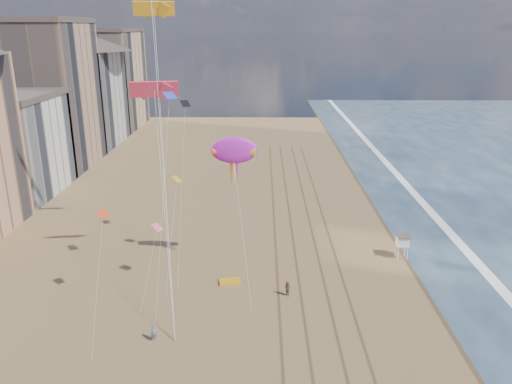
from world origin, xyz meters
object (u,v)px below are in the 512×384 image
(lifeguard_stand, at_px, (403,241))
(kite_flyer_a, at_px, (154,333))
(show_kite, at_px, (234,151))
(grounded_kite, at_px, (230,282))
(kite_flyer_b, at_px, (287,289))

(lifeguard_stand, xyz_separation_m, kite_flyer_a, (-27.05, -17.49, -1.49))
(show_kite, bearing_deg, kite_flyer_a, -115.50)
(grounded_kite, bearing_deg, kite_flyer_a, -129.72)
(grounded_kite, height_order, kite_flyer_b, kite_flyer_b)
(lifeguard_stand, relative_size, kite_flyer_a, 1.82)
(kite_flyer_a, xyz_separation_m, kite_flyer_b, (12.51, 8.08, 0.02))
(lifeguard_stand, distance_m, show_kite, 23.89)
(lifeguard_stand, distance_m, kite_flyer_a, 32.24)
(grounded_kite, bearing_deg, lifeguard_stand, 7.45)
(show_kite, height_order, kite_flyer_b, show_kite)
(lifeguard_stand, distance_m, kite_flyer_b, 17.38)
(grounded_kite, relative_size, kite_flyer_b, 1.37)
(grounded_kite, relative_size, kite_flyer_a, 1.41)
(lifeguard_stand, relative_size, kite_flyer_b, 1.77)
(lifeguard_stand, height_order, kite_flyer_b, lifeguard_stand)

